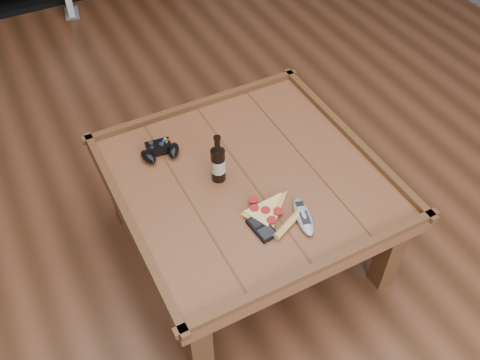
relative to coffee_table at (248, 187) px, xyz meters
name	(u,v)px	position (x,y,z in m)	size (l,w,h in m)	color
ground	(247,246)	(0.00, 0.00, -0.39)	(6.00, 6.00, 0.00)	#3F2212
coffee_table	(248,187)	(0.00, 0.00, 0.00)	(1.03, 1.03, 0.48)	#582F19
beer_bottle	(218,162)	(-0.10, 0.05, 0.15)	(0.06, 0.06, 0.22)	black
game_controller	(160,151)	(-0.25, 0.27, 0.08)	(0.18, 0.13, 0.05)	black
pizza_slice	(269,214)	(-0.03, -0.21, 0.07)	(0.26, 0.31, 0.03)	tan
smartphone	(262,228)	(-0.08, -0.25, 0.07)	(0.07, 0.12, 0.02)	black
remote_control	(303,216)	(0.08, -0.28, 0.07)	(0.10, 0.19, 0.03)	gray
game_console	(69,1)	(-0.14, 2.37, -0.30)	(0.12, 0.18, 0.21)	slate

